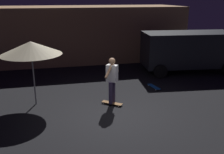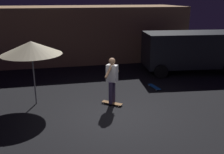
{
  "view_description": "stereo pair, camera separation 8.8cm",
  "coord_description": "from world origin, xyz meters",
  "px_view_note": "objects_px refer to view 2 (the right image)",
  "views": [
    {
      "loc": [
        -1.84,
        -7.47,
        3.76
      ],
      "look_at": [
        0.12,
        0.99,
        1.05
      ],
      "focal_mm": 41.49,
      "sensor_mm": 36.0,
      "label": 1
    },
    {
      "loc": [
        -1.75,
        -7.49,
        3.76
      ],
      "look_at": [
        0.12,
        0.99,
        1.05
      ],
      "focal_mm": 41.49,
      "sensor_mm": 36.0,
      "label": 2
    }
  ],
  "objects_px": {
    "parked_van": "(190,49)",
    "skater": "(112,77)",
    "skateboard_ridden": "(112,103)",
    "patio_umbrella": "(31,48)",
    "skateboard_spare": "(154,87)"
  },
  "relations": [
    {
      "from": "skateboard_ridden",
      "to": "skateboard_spare",
      "type": "relative_size",
      "value": 0.91
    },
    {
      "from": "skateboard_spare",
      "to": "skater",
      "type": "relative_size",
      "value": 0.48
    },
    {
      "from": "skater",
      "to": "parked_van",
      "type": "bearing_deg",
      "value": 35.28
    },
    {
      "from": "patio_umbrella",
      "to": "skater",
      "type": "height_order",
      "value": "patio_umbrella"
    },
    {
      "from": "parked_van",
      "to": "patio_umbrella",
      "type": "relative_size",
      "value": 2.07
    },
    {
      "from": "parked_van",
      "to": "skateboard_ridden",
      "type": "distance_m",
      "value": 6.02
    },
    {
      "from": "parked_van",
      "to": "skateboard_ridden",
      "type": "height_order",
      "value": "parked_van"
    },
    {
      "from": "patio_umbrella",
      "to": "skateboard_ridden",
      "type": "distance_m",
      "value": 3.43
    },
    {
      "from": "skateboard_ridden",
      "to": "skater",
      "type": "xyz_separation_m",
      "value": [
        0.0,
        -0.0,
        0.98
      ]
    },
    {
      "from": "parked_van",
      "to": "patio_umbrella",
      "type": "bearing_deg",
      "value": -160.11
    },
    {
      "from": "parked_van",
      "to": "skater",
      "type": "distance_m",
      "value": 5.92
    },
    {
      "from": "parked_van",
      "to": "skateboard_spare",
      "type": "distance_m",
      "value": 3.57
    },
    {
      "from": "parked_van",
      "to": "skateboard_ridden",
      "type": "relative_size",
      "value": 6.55
    },
    {
      "from": "patio_umbrella",
      "to": "skateboard_ridden",
      "type": "relative_size",
      "value": 3.16
    },
    {
      "from": "skateboard_ridden",
      "to": "skateboard_spare",
      "type": "height_order",
      "value": "same"
    }
  ]
}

